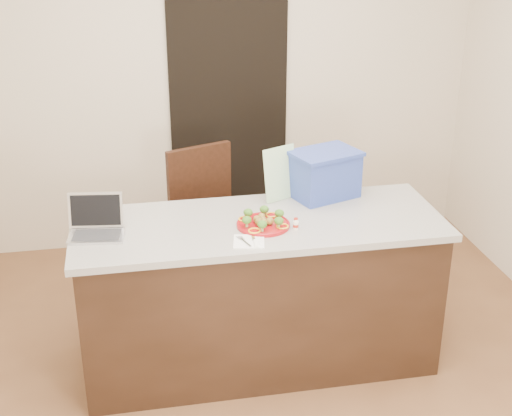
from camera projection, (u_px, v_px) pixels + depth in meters
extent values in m
plane|color=brown|center=(267.00, 384.00, 4.09)|extent=(4.00, 4.00, 0.00)
plane|color=beige|center=(215.00, 74.00, 5.35)|extent=(4.00, 0.00, 4.00)
cube|color=black|center=(229.00, 119.00, 5.49)|extent=(0.90, 0.02, 2.00)
cube|color=black|center=(259.00, 296.00, 4.14)|extent=(2.00, 0.70, 0.88)
cube|color=beige|center=(259.00, 224.00, 3.96)|extent=(2.06, 0.76, 0.04)
cylinder|color=maroon|center=(263.00, 225.00, 3.88)|extent=(0.29, 0.29, 0.02)
torus|color=maroon|center=(263.00, 224.00, 3.88)|extent=(0.29, 0.29, 0.01)
sphere|color=olive|center=(263.00, 220.00, 3.87)|extent=(0.04, 0.04, 0.04)
sphere|color=olive|center=(262.00, 217.00, 3.91)|extent=(0.04, 0.04, 0.04)
sphere|color=olive|center=(257.00, 219.00, 3.88)|extent=(0.04, 0.04, 0.04)
sphere|color=olive|center=(258.00, 222.00, 3.85)|extent=(0.04, 0.04, 0.04)
sphere|color=olive|center=(265.00, 223.00, 3.84)|extent=(0.04, 0.04, 0.04)
sphere|color=olive|center=(270.00, 221.00, 3.86)|extent=(0.04, 0.04, 0.04)
ellipsoid|color=#2A5516|center=(279.00, 213.00, 3.91)|extent=(0.05, 0.05, 0.04)
ellipsoid|color=#2A5516|center=(264.00, 209.00, 3.96)|extent=(0.05, 0.05, 0.04)
ellipsoid|color=#2A5516|center=(248.00, 213.00, 3.92)|extent=(0.05, 0.05, 0.04)
ellipsoid|color=#2A5516|center=(247.00, 220.00, 3.82)|extent=(0.05, 0.05, 0.04)
ellipsoid|color=#2A5516|center=(262.00, 224.00, 3.77)|extent=(0.05, 0.05, 0.04)
ellipsoid|color=#2A5516|center=(279.00, 221.00, 3.81)|extent=(0.05, 0.05, 0.04)
torus|color=orange|center=(272.00, 215.00, 3.97)|extent=(0.07, 0.07, 0.01)
torus|color=orange|center=(244.00, 219.00, 3.92)|extent=(0.07, 0.07, 0.01)
torus|color=orange|center=(254.00, 231.00, 3.78)|extent=(0.07, 0.07, 0.01)
torus|color=orange|center=(282.00, 226.00, 3.84)|extent=(0.07, 0.07, 0.01)
cube|color=white|center=(249.00, 242.00, 3.71)|extent=(0.19, 0.19, 0.01)
cube|color=silver|center=(246.00, 243.00, 3.68)|extent=(0.05, 0.11, 0.00)
cube|color=silver|center=(244.00, 238.00, 3.74)|extent=(0.04, 0.05, 0.00)
cube|color=white|center=(256.00, 243.00, 3.67)|extent=(0.02, 0.09, 0.01)
cube|color=silver|center=(253.00, 236.00, 3.75)|extent=(0.02, 0.11, 0.00)
cylinder|color=white|center=(296.00, 225.00, 3.85)|extent=(0.03, 0.03, 0.05)
cylinder|color=white|center=(296.00, 220.00, 3.83)|extent=(0.02, 0.02, 0.01)
cylinder|color=#AD2112|center=(296.00, 219.00, 3.83)|extent=(0.02, 0.02, 0.01)
cylinder|color=#AD2112|center=(296.00, 226.00, 3.85)|extent=(0.03, 0.03, 0.02)
cube|color=silver|center=(97.00, 235.00, 3.77)|extent=(0.31, 0.24, 0.01)
cube|color=silver|center=(96.00, 210.00, 3.82)|extent=(0.29, 0.09, 0.19)
cube|color=black|center=(96.00, 210.00, 3.81)|extent=(0.27, 0.07, 0.16)
cube|color=#28292B|center=(97.00, 235.00, 3.76)|extent=(0.26, 0.17, 0.00)
cube|color=white|center=(280.00, 174.00, 4.18)|extent=(0.22, 0.14, 0.32)
cube|color=#283C91|center=(324.00, 176.00, 4.23)|extent=(0.43, 0.37, 0.26)
cube|color=#283C91|center=(325.00, 153.00, 4.17)|extent=(0.46, 0.39, 0.02)
cube|color=#33190F|center=(205.00, 235.00, 4.75)|extent=(0.60, 0.60, 0.04)
cube|color=#33190F|center=(200.00, 184.00, 4.83)|extent=(0.45, 0.20, 0.53)
cylinder|color=#33190F|center=(179.00, 285.00, 4.64)|extent=(0.04, 0.04, 0.50)
cylinder|color=#33190F|center=(239.00, 279.00, 4.71)|extent=(0.04, 0.04, 0.50)
cylinder|color=#33190F|center=(174.00, 257.00, 5.00)|extent=(0.04, 0.04, 0.50)
cylinder|color=#33190F|center=(230.00, 252.00, 5.07)|extent=(0.04, 0.04, 0.50)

